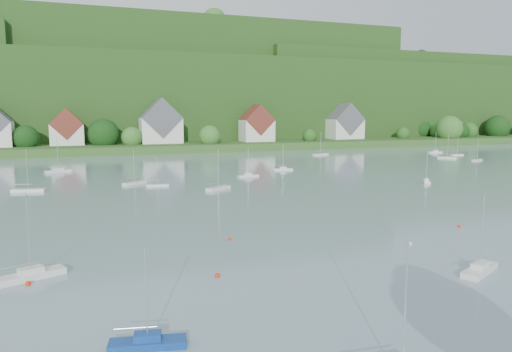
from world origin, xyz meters
The scene contains 15 objects.
far_shore_strip centered at (0.00, 200.00, 1.50)m, with size 600.00×60.00×3.00m, color #2E541F.
forested_ridge centered at (0.39, 268.57, 22.89)m, with size 620.00×181.22×69.89m.
village_building_1 centered at (-30.00, 189.00, 8.75)m, with size 12.00×9.36×14.00m.
village_building_2 centered at (5.00, 188.00, 10.27)m, with size 16.00×11.44×18.00m.
village_building_3 centered at (45.00, 186.00, 9.43)m, with size 13.00×10.40×15.50m.
village_building_4 centered at (90.00, 190.00, 9.59)m, with size 15.00×10.40×16.50m.
near_sailboat_1 centered at (-21.39, 25.09, 0.40)m, with size 5.29×2.42×6.89m.
near_sailboat_3 centered at (10.83, 29.13, 0.43)m, with size 5.86×4.03×7.76m.
near_sailboat_6 centered at (-29.93, 42.23, 0.44)m, with size 6.24×3.92×8.18m.
mooring_buoy_0 centered at (-13.39, 36.77, 0.00)m, with size 0.49×0.49×0.49m, color red.
mooring_buoy_1 centered at (10.96, 39.74, 0.00)m, with size 0.41×0.41×0.41m, color silver.
mooring_buoy_2 centered at (22.69, 44.63, 0.00)m, with size 0.43×0.43×0.43m, color red.
mooring_buoy_3 centered at (-8.48, 48.98, 0.00)m, with size 0.42×0.42×0.42m, color red.
mooring_buoy_5 centered at (-30.06, 40.54, 0.00)m, with size 0.48×0.48×0.48m, color red.
far_sailboat_cluster centered at (7.05, 117.91, 0.37)m, with size 193.59×71.51×8.71m.
Camera 1 is at (-24.90, -5.67, 15.56)m, focal length 33.70 mm.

